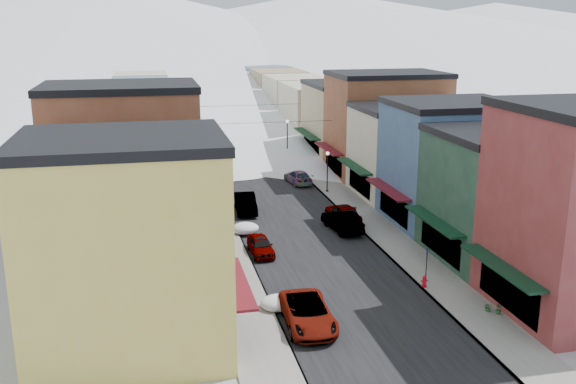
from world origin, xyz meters
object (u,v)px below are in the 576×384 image
car_silver_sedan (261,245)px  car_green_sedan (342,221)px  car_white_suv (308,313)px  car_dark_hatch (246,203)px  trash_can (354,212)px  fire_hydrant (424,282)px  streetlamp_near (327,166)px

car_silver_sedan → car_green_sedan: (7.58, 3.99, 0.15)m
car_white_suv → car_silver_sedan: 12.06m
car_silver_sedan → car_dark_hatch: 11.09m
car_green_sedan → trash_can: size_ratio=5.95×
car_silver_sedan → car_green_sedan: car_green_sedan is taller
fire_hydrant → trash_can: 15.72m
car_dark_hatch → car_white_suv: bearing=-86.7°
car_dark_hatch → fire_hydrant: size_ratio=6.53×
car_white_suv → trash_can: car_white_suv is taller
car_white_suv → trash_can: (9.02, 19.15, -0.21)m
fire_hydrant → trash_can: size_ratio=0.91×
car_white_suv → trash_can: bearing=66.9°
car_silver_sedan → car_dark_hatch: bearing=85.6°
car_white_suv → car_silver_sedan: size_ratio=1.43×
car_dark_hatch → car_green_sedan: bearing=-42.1°
car_dark_hatch → fire_hydrant: bearing=-62.9°
car_silver_sedan → trash_can: car_silver_sedan is taller
fire_hydrant → trash_can: bearing=88.8°
car_silver_sedan → fire_hydrant: (9.28, -8.62, -0.18)m
car_dark_hatch → trash_can: (9.02, -3.97, -0.25)m
car_silver_sedan → trash_can: size_ratio=4.71×
car_silver_sedan → trash_can: bearing=35.1°
car_silver_sedan → car_white_suv: bearing=-88.7°
car_white_suv → car_green_sedan: bearing=68.5°
car_green_sedan → car_white_suv: bearing=59.1°
car_dark_hatch → streetlamp_near: (9.13, 4.95, 1.89)m
car_dark_hatch → streetlamp_near: 10.55m
fire_hydrant → streetlamp_near: size_ratio=0.19×
car_dark_hatch → car_green_sedan: 9.96m
car_green_sedan → streetlamp_near: streetlamp_near is taller
fire_hydrant → car_silver_sedan: bearing=137.1°
car_dark_hatch → trash_can: 9.86m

